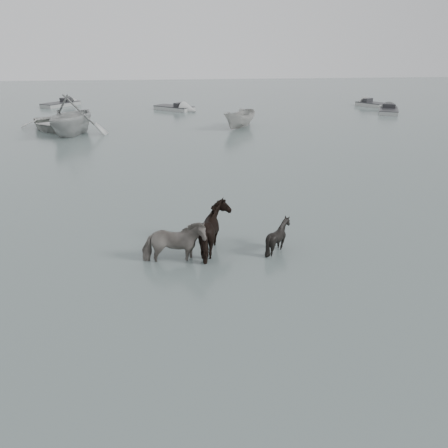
{
  "coord_description": "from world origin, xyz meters",
  "views": [
    {
      "loc": [
        0.02,
        -11.82,
        6.04
      ],
      "look_at": [
        1.45,
        0.2,
        1.0
      ],
      "focal_mm": 35.0,
      "sensor_mm": 36.0,
      "label": 1
    }
  ],
  "objects_px": {
    "pony_pinto": "(173,237)",
    "pony_dark": "(217,225)",
    "rowboat_lead": "(52,122)",
    "pony_black": "(278,233)"
  },
  "relations": [
    {
      "from": "pony_pinto",
      "to": "pony_dark",
      "type": "bearing_deg",
      "value": -65.15
    },
    {
      "from": "pony_dark",
      "to": "rowboat_lead",
      "type": "bearing_deg",
      "value": 12.55
    },
    {
      "from": "pony_dark",
      "to": "pony_pinto",
      "type": "bearing_deg",
      "value": 102.97
    },
    {
      "from": "pony_pinto",
      "to": "rowboat_lead",
      "type": "distance_m",
      "value": 24.39
    },
    {
      "from": "pony_pinto",
      "to": "pony_black",
      "type": "relative_size",
      "value": 1.59
    },
    {
      "from": "pony_pinto",
      "to": "pony_black",
      "type": "height_order",
      "value": "pony_pinto"
    },
    {
      "from": "pony_pinto",
      "to": "pony_black",
      "type": "distance_m",
      "value": 3.27
    },
    {
      "from": "pony_pinto",
      "to": "pony_black",
      "type": "bearing_deg",
      "value": -82.74
    },
    {
      "from": "pony_black",
      "to": "rowboat_lead",
      "type": "relative_size",
      "value": 0.22
    },
    {
      "from": "pony_pinto",
      "to": "rowboat_lead",
      "type": "relative_size",
      "value": 0.36
    }
  ]
}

